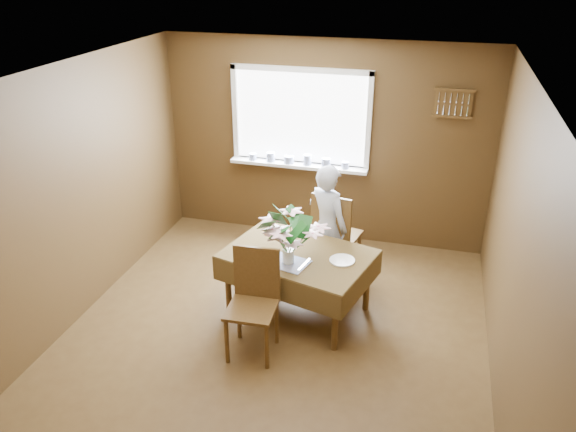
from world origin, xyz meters
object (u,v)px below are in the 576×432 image
(dining_table, at_px, (298,260))
(flower_bouquet, at_px, (288,233))
(seated_woman, at_px, (327,226))
(chair_near, at_px, (254,298))
(chair_far, at_px, (334,234))

(dining_table, relative_size, flower_bouquet, 2.81)
(seated_woman, bearing_deg, chair_near, 101.43)
(chair_near, height_order, flower_bouquet, flower_bouquet)
(chair_far, bearing_deg, dining_table, 83.63)
(dining_table, height_order, flower_bouquet, flower_bouquet)
(chair_near, relative_size, flower_bouquet, 1.76)
(dining_table, bearing_deg, chair_near, -94.96)
(chair_near, bearing_deg, seated_woman, 70.02)
(chair_far, relative_size, seated_woman, 0.76)
(dining_table, distance_m, flower_bouquet, 0.45)
(seated_woman, relative_size, flower_bouquet, 2.45)
(dining_table, relative_size, chair_far, 1.50)
(dining_table, bearing_deg, seated_woman, 90.00)
(seated_woman, height_order, flower_bouquet, seated_woman)
(dining_table, bearing_deg, chair_far, 86.92)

